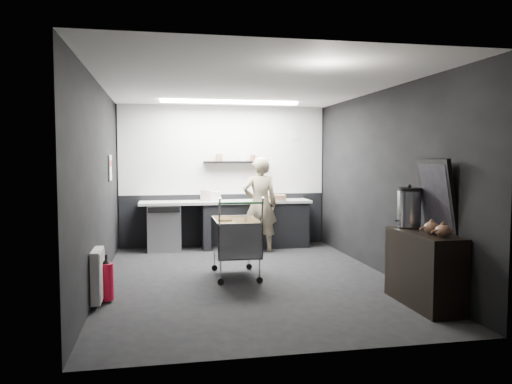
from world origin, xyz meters
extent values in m
plane|color=black|center=(0.00, 0.00, 0.00)|extent=(5.50, 5.50, 0.00)
plane|color=white|center=(0.00, 0.00, 2.70)|extent=(5.50, 5.50, 0.00)
plane|color=black|center=(0.00, 2.75, 1.35)|extent=(5.50, 0.00, 5.50)
plane|color=black|center=(0.00, -2.75, 1.35)|extent=(5.50, 0.00, 5.50)
plane|color=black|center=(-2.00, 0.00, 1.35)|extent=(0.00, 5.50, 5.50)
plane|color=black|center=(2.00, 0.00, 1.35)|extent=(0.00, 5.50, 5.50)
cube|color=silver|center=(0.00, 2.73, 1.85)|extent=(3.95, 0.02, 1.70)
cube|color=black|center=(0.00, 2.73, 0.50)|extent=(3.95, 0.02, 1.00)
cube|color=black|center=(0.20, 2.62, 1.62)|extent=(1.20, 0.22, 0.04)
cylinder|color=white|center=(1.40, 2.72, 2.15)|extent=(0.20, 0.03, 0.20)
cube|color=white|center=(-1.98, 1.30, 1.55)|extent=(0.02, 0.30, 0.40)
cube|color=red|center=(-1.98, 1.30, 1.62)|extent=(0.02, 0.22, 0.10)
cube|color=white|center=(-1.94, -0.90, 0.35)|extent=(0.10, 0.50, 0.60)
cube|color=white|center=(0.00, 1.85, 2.67)|extent=(2.40, 0.20, 0.04)
cube|color=black|center=(0.55, 2.42, 0.42)|extent=(2.00, 0.56, 0.85)
cube|color=silver|center=(0.00, 2.42, 0.88)|extent=(3.20, 0.60, 0.05)
cube|color=#9EA0A5|center=(-1.15, 2.42, 0.42)|extent=(0.60, 0.58, 0.85)
cube|color=black|center=(-1.15, 2.12, 0.78)|extent=(0.56, 0.02, 0.10)
imported|color=beige|center=(0.56, 1.97, 0.86)|extent=(0.65, 0.45, 1.72)
cube|color=silver|center=(-0.16, 0.15, 0.34)|extent=(0.62, 0.95, 0.02)
cube|color=silver|center=(-0.46, 0.15, 0.58)|extent=(0.03, 0.94, 0.50)
cube|color=silver|center=(0.14, 0.15, 0.58)|extent=(0.03, 0.94, 0.50)
cube|color=silver|center=(-0.16, -0.31, 0.58)|extent=(0.61, 0.03, 0.50)
cube|color=silver|center=(-0.16, 0.61, 0.58)|extent=(0.61, 0.03, 0.50)
cylinder|color=silver|center=(-0.43, -0.28, 0.19)|extent=(0.02, 0.02, 0.33)
cylinder|color=silver|center=(0.11, -0.28, 0.19)|extent=(0.02, 0.02, 0.33)
cylinder|color=silver|center=(-0.43, 0.58, 0.19)|extent=(0.02, 0.02, 0.33)
cylinder|color=silver|center=(0.11, 0.58, 0.19)|extent=(0.02, 0.02, 0.33)
cylinder|color=#258A3F|center=(-0.16, -0.37, 1.11)|extent=(0.61, 0.04, 0.03)
cube|color=olive|center=(-0.29, 0.26, 0.57)|extent=(0.27, 0.34, 0.42)
cube|color=olive|center=(0.00, 0.02, 0.54)|extent=(0.25, 0.31, 0.38)
cylinder|color=black|center=(-0.43, -0.28, 0.04)|extent=(0.09, 0.03, 0.09)
cylinder|color=black|center=(-0.43, 0.58, 0.04)|extent=(0.09, 0.03, 0.09)
cylinder|color=black|center=(0.11, -0.28, 0.04)|extent=(0.09, 0.03, 0.09)
cylinder|color=black|center=(0.11, 0.58, 0.04)|extent=(0.09, 0.03, 0.09)
cube|color=black|center=(1.77, -1.63, 0.43)|extent=(0.43, 1.14, 0.85)
cylinder|color=silver|center=(1.77, -1.25, 1.09)|extent=(0.28, 0.28, 0.44)
cylinder|color=black|center=(1.77, -1.25, 1.32)|extent=(0.28, 0.28, 0.04)
sphere|color=black|center=(1.77, -1.25, 1.36)|extent=(0.05, 0.05, 0.05)
ellipsoid|color=brown|center=(1.77, -1.77, 0.93)|extent=(0.17, 0.17, 0.14)
ellipsoid|color=brown|center=(1.77, -2.01, 0.93)|extent=(0.17, 0.17, 0.14)
cube|color=black|center=(1.94, -1.58, 1.28)|extent=(0.20, 0.66, 0.85)
cube|color=black|center=(1.92, -1.58, 1.28)|extent=(0.14, 0.57, 0.73)
cylinder|color=red|center=(-1.85, -0.81, 0.25)|extent=(0.16, 0.16, 0.44)
cone|color=black|center=(-1.85, -0.81, 0.49)|extent=(0.11, 0.11, 0.07)
cylinder|color=black|center=(-1.85, -0.81, 0.54)|extent=(0.03, 0.03, 0.07)
cube|color=#876448|center=(0.88, 2.37, 0.95)|extent=(0.56, 0.46, 0.10)
cylinder|color=beige|center=(-0.37, 2.42, 1.01)|extent=(0.21, 0.21, 0.21)
cube|color=white|center=(-0.21, 2.37, 0.99)|extent=(0.20, 0.16, 0.18)
camera|label=1|loc=(-1.22, -6.84, 1.71)|focal=35.00mm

